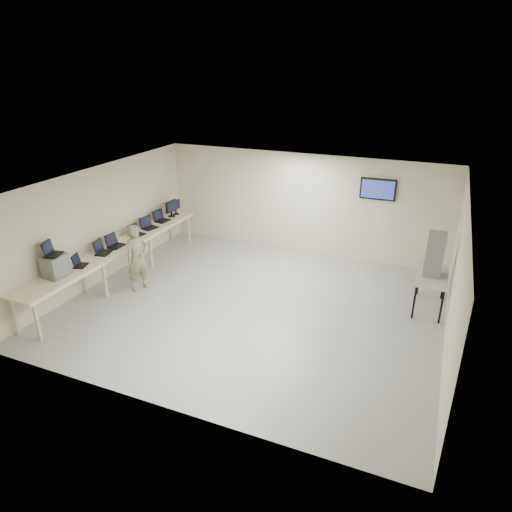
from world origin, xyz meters
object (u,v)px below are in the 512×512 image
at_px(soldier, 138,258).
at_px(side_table, 432,278).
at_px(workbench, 118,249).
at_px(equipment_box, 56,266).

bearing_deg(soldier, side_table, -55.88).
relative_size(workbench, soldier, 3.72).
bearing_deg(workbench, side_table, 11.41).
bearing_deg(workbench, soldier, -17.68).
distance_m(soldier, side_table, 6.65).
xyz_separation_m(equipment_box, side_table, (7.25, 3.32, -0.40)).
height_order(workbench, side_table, workbench).
height_order(equipment_box, side_table, equipment_box).
bearing_deg(side_table, equipment_box, -155.41).
relative_size(soldier, side_table, 1.18).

